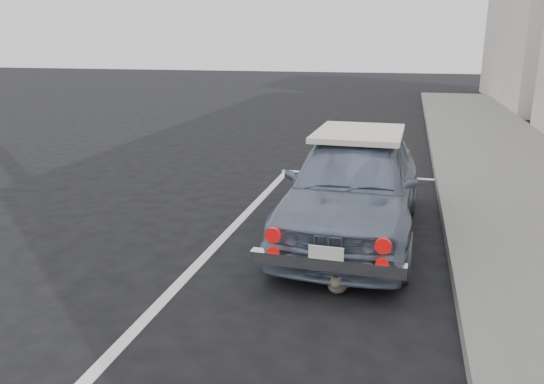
# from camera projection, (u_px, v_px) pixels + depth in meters

# --- Properties ---
(ground) EXTENTS (80.00, 80.00, 0.00)m
(ground) POSITION_uv_depth(u_px,v_px,m) (212.00, 384.00, 3.84)
(ground) COLOR black
(ground) RESTS_ON ground
(pline_front) EXTENTS (3.00, 0.12, 0.01)m
(pline_front) POSITION_uv_depth(u_px,v_px,m) (361.00, 175.00, 9.77)
(pline_front) COLOR silver
(pline_front) RESTS_ON ground
(pline_side) EXTENTS (0.12, 7.00, 0.01)m
(pline_side) POSITION_uv_depth(u_px,v_px,m) (228.00, 233.00, 6.85)
(pline_side) COLOR silver
(pline_side) RESTS_ON ground
(retro_coupe) EXTENTS (1.65, 3.91, 1.32)m
(retro_coupe) POSITION_uv_depth(u_px,v_px,m) (353.00, 184.00, 6.65)
(retro_coupe) COLOR slate
(retro_coupe) RESTS_ON ground
(cat) EXTENTS (0.21, 0.47, 0.25)m
(cat) POSITION_uv_depth(u_px,v_px,m) (338.00, 282.00, 5.21)
(cat) COLOR #61564A
(cat) RESTS_ON ground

